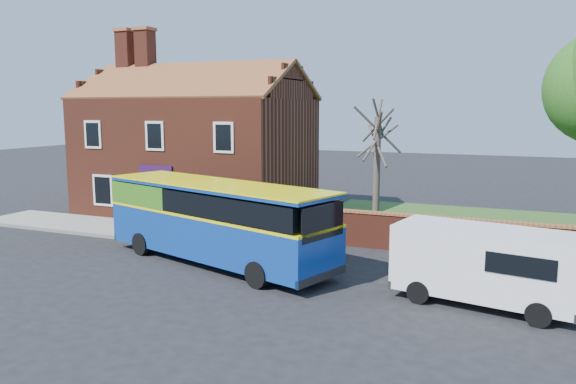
% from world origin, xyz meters
% --- Properties ---
extents(ground, '(120.00, 120.00, 0.00)m').
position_xyz_m(ground, '(0.00, 0.00, 0.00)').
color(ground, black).
rests_on(ground, ground).
extents(pavement, '(18.00, 3.50, 0.12)m').
position_xyz_m(pavement, '(-7.00, 5.75, 0.06)').
color(pavement, gray).
rests_on(pavement, ground).
extents(kerb, '(18.00, 0.15, 0.14)m').
position_xyz_m(kerb, '(-7.00, 4.00, 0.07)').
color(kerb, slate).
rests_on(kerb, ground).
extents(shop_building, '(12.30, 8.13, 10.50)m').
position_xyz_m(shop_building, '(-7.02, 11.50, 3.41)').
color(shop_building, maroon).
rests_on(shop_building, ground).
extents(bus, '(10.67, 5.68, 3.16)m').
position_xyz_m(bus, '(-0.74, 2.38, 1.79)').
color(bus, navy).
rests_on(bus, ground).
extents(van_near, '(5.72, 3.12, 2.38)m').
position_xyz_m(van_near, '(9.52, 1.39, 1.33)').
color(van_near, white).
rests_on(van_near, ground).
extents(bare_tree, '(2.30, 2.74, 6.12)m').
position_xyz_m(bare_tree, '(4.11, 9.23, 3.14)').
color(bare_tree, '#4C4238').
rests_on(bare_tree, ground).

